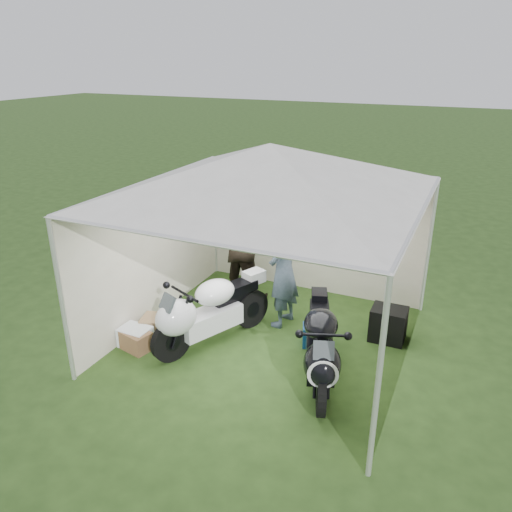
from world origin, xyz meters
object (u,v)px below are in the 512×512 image
object	(u,v)px
paddock_stand	(317,336)
equipment_box	(388,324)
person_blue_jacket	(284,271)
crate_1	(155,326)
crate_2	(140,340)
crate_0	(136,337)
motorcycle_white	(206,310)
crate_3	(136,341)
canopy_tent	(271,175)
person_dark_jacket	(242,244)
motorcycle_black	(320,346)

from	to	relation	value
paddock_stand	equipment_box	distance (m)	1.12
person_blue_jacket	crate_1	size ratio (longest dim) A/B	5.08
paddock_stand	crate_2	distance (m)	2.66
person_blue_jacket	equipment_box	distance (m)	1.79
equipment_box	crate_0	size ratio (longest dim) A/B	1.17
motorcycle_white	crate_2	size ratio (longest dim) A/B	6.94
crate_3	crate_1	bearing A→B (deg)	87.09
paddock_stand	canopy_tent	bearing A→B (deg)	-168.66
person_dark_jacket	crate_1	size ratio (longest dim) A/B	5.43
canopy_tent	person_blue_jacket	xyz separation A→B (m)	(0.01, 0.55, -1.65)
motorcycle_black	crate_0	bearing A→B (deg)	165.90
paddock_stand	person_blue_jacket	distance (m)	1.13
person_dark_jacket	crate_2	size ratio (longest dim) A/B	6.94
motorcycle_white	crate_0	distance (m)	1.16
canopy_tent	crate_1	xyz separation A→B (m)	(-1.66, -0.64, -2.41)
motorcycle_white	crate_3	bearing A→B (deg)	-124.45
paddock_stand	crate_1	size ratio (longest dim) A/B	1.18
paddock_stand	person_dark_jacket	xyz separation A→B (m)	(-1.75, 1.04, 0.83)
paddock_stand	person_blue_jacket	bearing A→B (deg)	150.33
paddock_stand	crate_2	size ratio (longest dim) A/B	1.51
person_dark_jacket	equipment_box	bearing A→B (deg)	170.15
motorcycle_white	crate_1	bearing A→B (deg)	-148.28
crate_0	person_dark_jacket	bearing A→B (deg)	71.72
paddock_stand	crate_0	xyz separation A→B (m)	(-2.48, -1.15, -0.01)
equipment_box	crate_3	distance (m)	3.81
crate_0	crate_2	world-z (taller)	crate_0
person_dark_jacket	crate_2	xyz separation A→B (m)	(-0.65, -2.18, -0.89)
crate_2	canopy_tent	bearing A→B (deg)	30.70
motorcycle_white	person_blue_jacket	bearing A→B (deg)	77.37
crate_0	crate_2	size ratio (longest dim) A/B	1.57
person_dark_jacket	crate_0	world-z (taller)	person_dark_jacket
person_blue_jacket	crate_3	world-z (taller)	person_blue_jacket
motorcycle_black	crate_3	size ratio (longest dim) A/B	4.57
motorcycle_black	crate_3	xyz separation A→B (m)	(-2.72, -0.34, -0.42)
person_dark_jacket	person_blue_jacket	xyz separation A→B (m)	(1.04, -0.63, -0.06)
motorcycle_black	crate_1	bearing A→B (deg)	158.47
crate_0	paddock_stand	bearing A→B (deg)	24.84
paddock_stand	crate_1	xyz separation A→B (m)	(-2.38, -0.79, 0.00)
canopy_tent	crate_3	size ratio (longest dim) A/B	13.13
crate_2	crate_3	size ratio (longest dim) A/B	0.66
canopy_tent	person_dark_jacket	xyz separation A→B (m)	(-1.03, 1.19, -1.58)
person_blue_jacket	crate_3	xyz separation A→B (m)	(-1.69, -1.63, -0.79)
paddock_stand	crate_3	xyz separation A→B (m)	(-2.41, -1.22, -0.02)
crate_0	crate_3	xyz separation A→B (m)	(0.07, -0.07, -0.01)
paddock_stand	crate_3	bearing A→B (deg)	-153.11
motorcycle_white	crate_1	xyz separation A→B (m)	(-0.87, -0.12, -0.42)
person_blue_jacket	crate_3	distance (m)	2.47
motorcycle_black	crate_2	xyz separation A→B (m)	(-2.72, -0.26, -0.46)
crate_0	person_blue_jacket	bearing A→B (deg)	41.47
motorcycle_white	crate_3	distance (m)	1.14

